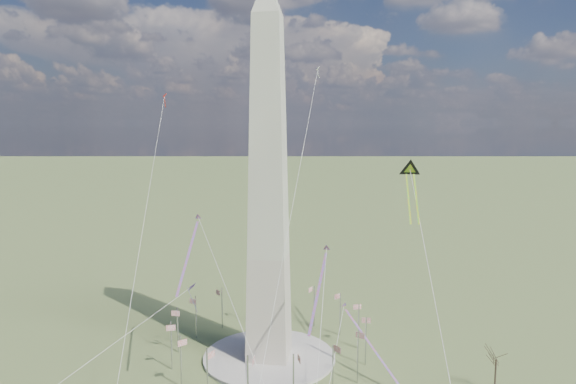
# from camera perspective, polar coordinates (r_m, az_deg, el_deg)

# --- Properties ---
(ground) EXTENTS (2000.00, 2000.00, 0.00)m
(ground) POSITION_cam_1_polar(r_m,az_deg,el_deg) (147.58, -2.09, -17.96)
(ground) COLOR #465F2F
(ground) RESTS_ON ground
(plaza) EXTENTS (36.00, 36.00, 0.80)m
(plaza) POSITION_cam_1_polar(r_m,az_deg,el_deg) (147.41, -2.09, -17.82)
(plaza) COLOR #ADA79E
(plaza) RESTS_ON ground
(washington_monument) EXTENTS (15.56, 15.56, 100.00)m
(washington_monument) POSITION_cam_1_polar(r_m,az_deg,el_deg) (134.04, -2.19, 0.86)
(washington_monument) COLOR beige
(washington_monument) RESTS_ON plaza
(flagpole_ring) EXTENTS (54.40, 54.40, 13.00)m
(flagpole_ring) POSITION_cam_1_polar(r_m,az_deg,el_deg) (144.59, -2.10, -15.36)
(flagpole_ring) COLOR #AFB1B5
(flagpole_ring) RESTS_ON ground
(tree_near) EXTENTS (6.89, 6.89, 12.06)m
(tree_near) POSITION_cam_1_polar(r_m,az_deg,el_deg) (137.41, 22.14, -16.62)
(tree_near) COLOR brown
(tree_near) RESTS_ON ground
(kite_delta_black) EXTENTS (6.87, 18.59, 15.57)m
(kite_delta_black) POSITION_cam_1_polar(r_m,az_deg,el_deg) (147.80, 13.43, 2.09)
(kite_delta_black) COLOR black
(kite_delta_black) RESTS_ON ground
(kite_diamond_purple) EXTENTS (2.29, 2.99, 8.74)m
(kite_diamond_purple) POSITION_cam_1_polar(r_m,az_deg,el_deg) (146.52, -10.62, -10.66)
(kite_diamond_purple) COLOR navy
(kite_diamond_purple) RESTS_ON ground
(kite_streamer_left) EXTENTS (3.36, 21.09, 14.48)m
(kite_streamer_left) POSITION_cam_1_polar(r_m,az_deg,el_deg) (118.00, 3.68, -9.41)
(kite_streamer_left) COLOR red
(kite_streamer_left) RESTS_ON ground
(kite_streamer_mid) EXTENTS (3.11, 22.02, 15.11)m
(kite_streamer_mid) POSITION_cam_1_polar(r_m,az_deg,el_deg) (129.71, -10.69, -5.58)
(kite_streamer_mid) COLOR red
(kite_streamer_mid) RESTS_ON ground
(kite_streamer_right) EXTENTS (15.13, 16.65, 14.58)m
(kite_streamer_right) POSITION_cam_1_polar(r_m,az_deg,el_deg) (137.79, 8.24, -15.15)
(kite_streamer_right) COLOR red
(kite_streamer_right) RESTS_ON ground
(kite_small_red) EXTENTS (1.92, 1.67, 4.97)m
(kite_small_red) POSITION_cam_1_polar(r_m,az_deg,el_deg) (184.26, -13.54, 10.25)
(kite_small_red) COLOR red
(kite_small_red) RESTS_ON ground
(kite_small_white) EXTENTS (1.32, 1.90, 3.96)m
(kite_small_white) POSITION_cam_1_polar(r_m,az_deg,el_deg) (182.08, 3.36, 13.42)
(kite_small_white) COLOR white
(kite_small_white) RESTS_ON ground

